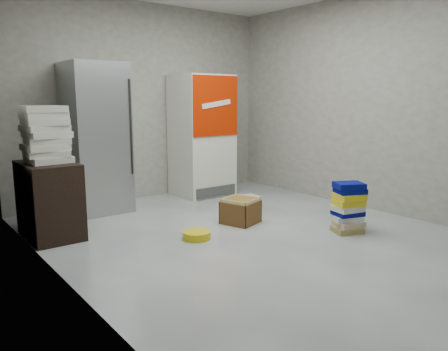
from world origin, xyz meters
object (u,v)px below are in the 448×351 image
wood_shelf (49,200)px  phonebook_stack_main (348,207)px  coke_cooler (202,135)px  cardboard_box (240,213)px  steel_fridge (96,139)px

wood_shelf → phonebook_stack_main: wood_shelf is taller
coke_cooler → cardboard_box: (-0.55, -1.58, -0.78)m
coke_cooler → wood_shelf: bearing=-163.7°
steel_fridge → coke_cooler: size_ratio=1.06×
wood_shelf → coke_cooler: bearing=16.3°
coke_cooler → steel_fridge: bearing=179.8°
phonebook_stack_main → cardboard_box: phonebook_stack_main is taller
wood_shelf → cardboard_box: 2.12m
coke_cooler → cardboard_box: size_ratio=3.86×
steel_fridge → wood_shelf: steel_fridge is taller
coke_cooler → cardboard_box: bearing=-109.4°
steel_fridge → phonebook_stack_main: 3.22m
steel_fridge → coke_cooler: bearing=-0.2°
coke_cooler → cardboard_box: coke_cooler is taller
coke_cooler → phonebook_stack_main: 2.65m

